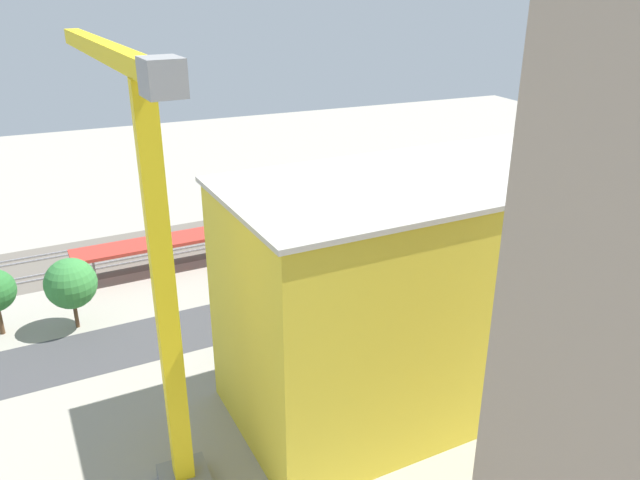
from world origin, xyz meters
The scene contains 25 objects.
ground_plane centered at (0.00, 0.00, 0.00)m, with size 206.97×206.97×0.00m, color #9E998C.
rail_bed centered at (0.00, -21.19, 0.00)m, with size 129.36×14.53×0.01m, color #665E54.
street_asphalt centered at (0.00, 3.29, 0.00)m, with size 129.36×9.00×0.01m, color #424244.
track_rails centered at (0.00, -21.19, 0.18)m, with size 129.09×16.45×0.12m.
platform_canopy_near centered at (6.39, -12.58, 4.03)m, with size 51.66×7.81×4.27m.
locomotive centered at (-17.86, -24.46, 1.71)m, with size 16.04×3.52×4.88m.
passenger_coach centered at (-38.64, -24.45, 3.27)m, with size 17.20×4.07×6.21m.
parked_car_0 centered at (-30.41, 6.86, 0.75)m, with size 4.86×2.12×1.70m.
parked_car_1 centered at (-23.72, 6.75, 0.79)m, with size 4.69×1.94×1.80m.
parked_car_2 centered at (-17.05, 6.87, 0.79)m, with size 4.15×1.96×1.80m.
parked_car_3 centered at (-10.80, 6.78, 0.77)m, with size 4.86×2.20×1.74m.
parked_car_4 centered at (-4.54, 7.20, 0.81)m, with size 4.46×2.12×1.83m.
parked_car_5 centered at (2.19, 6.88, 0.78)m, with size 4.85×2.36×1.73m.
parked_car_6 centered at (9.13, 7.03, 0.81)m, with size 4.76×2.17×1.83m.
construction_building centered at (1.96, 23.64, 10.19)m, with size 37.78×16.15×20.38m, color yellow.
construction_roof_slab centered at (1.96, 23.64, 20.58)m, with size 38.38×16.75×0.40m, color #B7B2A8.
tower_crane centered at (26.79, 24.41, 19.48)m, with size 4.68×29.74×31.85m.
box_truck_0 centered at (13.78, 11.20, 1.54)m, with size 8.54×2.85×3.11m.
box_truck_1 centered at (5.09, 10.47, 1.62)m, with size 9.72×3.87×3.28m.
street_tree_0 centered at (-17.08, -0.95, 5.05)m, with size 5.76×5.76×7.94m.
street_tree_1 centered at (-37.50, -0.98, 5.32)m, with size 4.59×4.59×7.63m.
street_tree_3 centered at (7.32, -1.01, 4.67)m, with size 6.19×6.19×7.78m.
street_tree_4 centered at (32.35, -0.73, 5.33)m, with size 5.51×5.51×8.10m.
street_tree_5 centered at (-27.75, -2.42, 5.01)m, with size 6.01×6.01×8.03m.
traffic_light centered at (-8.13, -0.99, 4.76)m, with size 0.50×0.36×7.27m.
Camera 1 is at (31.64, 65.07, 35.52)m, focal length 35.25 mm.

